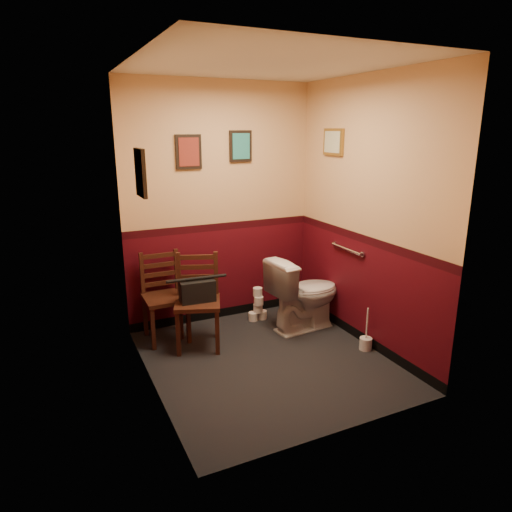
{
  "coord_description": "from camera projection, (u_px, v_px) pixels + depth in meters",
  "views": [
    {
      "loc": [
        -1.81,
        -3.59,
        2.19
      ],
      "look_at": [
        0.0,
        0.25,
        1.0
      ],
      "focal_mm": 32.0,
      "sensor_mm": 36.0,
      "label": 1
    }
  ],
  "objects": [
    {
      "name": "framed_print_right",
      "position": [
        333.0,
        142.0,
        4.87
      ],
      "size": [
        0.04,
        0.34,
        0.28
      ],
      "color": "olive",
      "rests_on": "wall_right"
    },
    {
      "name": "framed_print_left",
      "position": [
        141.0,
        173.0,
        3.6
      ],
      "size": [
        0.04,
        0.3,
        0.38
      ],
      "color": "black",
      "rests_on": "wall_left"
    },
    {
      "name": "wall_left",
      "position": [
        145.0,
        237.0,
        3.64
      ],
      "size": [
        0.0,
        2.4,
        2.7
      ],
      "primitive_type": "cube",
      "rotation": [
        1.57,
        0.0,
        1.57
      ],
      "color": "#470811",
      "rests_on": "ground"
    },
    {
      "name": "framed_print_back_b",
      "position": [
        241.0,
        146.0,
        5.05
      ],
      "size": [
        0.26,
        0.04,
        0.34
      ],
      "color": "black",
      "rests_on": "wall_back"
    },
    {
      "name": "wall_front",
      "position": [
        348.0,
        258.0,
        3.05
      ],
      "size": [
        2.2,
        0.0,
        2.7
      ],
      "primitive_type": "cube",
      "rotation": [
        -1.57,
        0.0,
        0.0
      ],
      "color": "#470811",
      "rests_on": "ground"
    },
    {
      "name": "ceiling",
      "position": [
        269.0,
        64.0,
        3.73
      ],
      "size": [
        2.2,
        2.4,
        0.0
      ],
      "primitive_type": "cube",
      "rotation": [
        3.14,
        0.0,
        0.0
      ],
      "color": "silver",
      "rests_on": "ground"
    },
    {
      "name": "toilet_brush",
      "position": [
        366.0,
        343.0,
        4.66
      ],
      "size": [
        0.13,
        0.13,
        0.45
      ],
      "color": "silver",
      "rests_on": "floor"
    },
    {
      "name": "wall_back",
      "position": [
        220.0,
        206.0,
        5.14
      ],
      "size": [
        2.2,
        0.0,
        2.7
      ],
      "primitive_type": "cube",
      "rotation": [
        1.57,
        0.0,
        0.0
      ],
      "color": "#470811",
      "rests_on": "ground"
    },
    {
      "name": "floor",
      "position": [
        267.0,
        361.0,
        4.46
      ],
      "size": [
        2.2,
        2.4,
        0.0
      ],
      "primitive_type": "cube",
      "color": "black",
      "rests_on": "ground"
    },
    {
      "name": "chair_left",
      "position": [
        164.0,
        297.0,
        4.83
      ],
      "size": [
        0.44,
        0.44,
        0.94
      ],
      "rotation": [
        0.0,
        0.0,
        -0.0
      ],
      "color": "#401E13",
      "rests_on": "floor"
    },
    {
      "name": "grab_bar",
      "position": [
        347.0,
        249.0,
        4.86
      ],
      "size": [
        0.05,
        0.56,
        0.06
      ],
      "color": "silver",
      "rests_on": "wall_right"
    },
    {
      "name": "toilet",
      "position": [
        304.0,
        294.0,
        5.08
      ],
      "size": [
        0.88,
        0.54,
        0.82
      ],
      "primitive_type": "imported",
      "rotation": [
        0.0,
        0.0,
        1.67
      ],
      "color": "white",
      "rests_on": "floor"
    },
    {
      "name": "chair_right",
      "position": [
        198.0,
        301.0,
        4.67
      ],
      "size": [
        0.58,
        0.58,
        0.96
      ],
      "rotation": [
        0.0,
        0.0,
        -0.35
      ],
      "color": "#401E13",
      "rests_on": "floor"
    },
    {
      "name": "wall_right",
      "position": [
        366.0,
        216.0,
        4.54
      ],
      "size": [
        0.0,
        2.4,
        2.7
      ],
      "primitive_type": "cube",
      "rotation": [
        1.57,
        0.0,
        -1.57
      ],
      "color": "#470811",
      "rests_on": "ground"
    },
    {
      "name": "tp_stack",
      "position": [
        258.0,
        306.0,
        5.36
      ],
      "size": [
        0.23,
        0.14,
        0.4
      ],
      "color": "silver",
      "rests_on": "floor"
    },
    {
      "name": "framed_print_back_a",
      "position": [
        189.0,
        152.0,
        4.81
      ],
      "size": [
        0.28,
        0.04,
        0.36
      ],
      "color": "black",
      "rests_on": "wall_back"
    },
    {
      "name": "handbag",
      "position": [
        197.0,
        291.0,
        4.59
      ],
      "size": [
        0.36,
        0.2,
        0.26
      ],
      "rotation": [
        0.0,
        0.0,
        -0.07
      ],
      "color": "black",
      "rests_on": "chair_right"
    }
  ]
}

